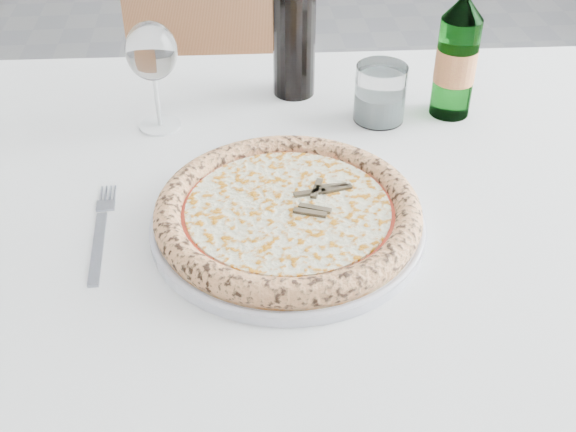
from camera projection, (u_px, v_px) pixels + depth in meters
name	position (u px, v px, depth m)	size (l,w,h in m)	color
floor	(166.00, 403.00, 1.62)	(5.00, 6.00, 0.02)	#575659
dining_table	(282.00, 237.00, 1.02)	(1.42, 0.87, 0.76)	brown
chair_far	(216.00, 75.00, 1.72)	(0.44, 0.44, 0.93)	brown
plate	(288.00, 223.00, 0.88)	(0.34, 0.34, 0.02)	white
pizza	(288.00, 212.00, 0.87)	(0.32, 0.32, 0.03)	tan
fork	(100.00, 234.00, 0.87)	(0.02, 0.19, 0.00)	gray
wine_glass	(152.00, 54.00, 1.01)	(0.07, 0.07, 0.16)	white
tumbler	(380.00, 97.00, 1.08)	(0.08, 0.08, 0.09)	silver
beer_bottle	(457.00, 56.00, 1.06)	(0.06, 0.06, 0.24)	#36843C
wine_bottle	(294.00, 24.00, 1.10)	(0.07, 0.07, 0.27)	black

